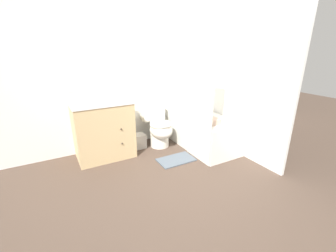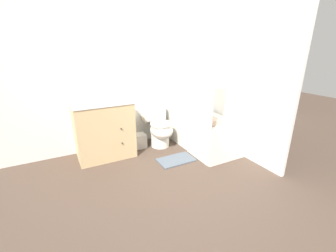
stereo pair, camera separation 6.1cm
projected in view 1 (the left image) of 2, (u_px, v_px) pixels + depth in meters
name	position (u px, v px, depth m)	size (l,w,h in m)	color
ground_plane	(188.00, 182.00, 2.90)	(14.00, 14.00, 0.00)	#47382D
wall_back	(138.00, 71.00, 3.75)	(8.00, 0.06, 2.50)	silver
wall_right	(225.00, 72.00, 3.66)	(0.05, 2.53, 2.50)	silver
vanity_cabinet	(103.00, 129.00, 3.43)	(0.86, 0.60, 0.89)	tan
sink_faucet	(97.00, 96.00, 3.44)	(0.14, 0.12, 0.12)	silver
toilet	(159.00, 127.00, 3.85)	(0.40, 0.63, 0.72)	silver
bathtub	(201.00, 130.00, 3.88)	(0.67, 1.38, 0.54)	silver
shower_curtain	(200.00, 97.00, 3.16)	(0.02, 0.57, 1.95)	silver
wastebasket	(139.00, 141.00, 3.82)	(0.22, 0.19, 0.24)	#B7B2A8
tissue_box	(102.00, 98.00, 3.32)	(0.14, 0.13, 0.10)	silver
soap_dispenser	(122.00, 94.00, 3.44)	(0.05, 0.05, 0.15)	silver
hand_towel_folded	(82.00, 104.00, 3.01)	(0.22, 0.12, 0.06)	beige
bath_towel_folded	(209.00, 121.00, 3.40)	(0.28, 0.26, 0.08)	tan
bath_mat	(176.00, 160.00, 3.44)	(0.55, 0.33, 0.02)	#4C5660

